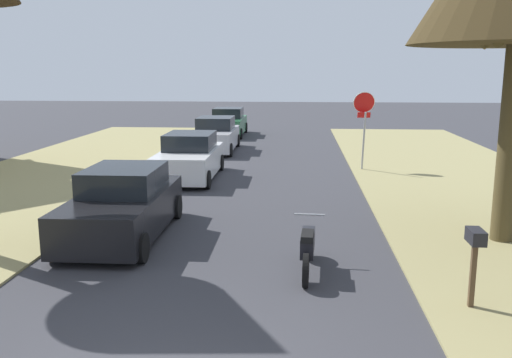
{
  "coord_description": "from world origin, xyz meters",
  "views": [
    {
      "loc": [
        1.6,
        -5.0,
        3.75
      ],
      "look_at": [
        0.64,
        7.22,
        1.3
      ],
      "focal_mm": 38.51,
      "sensor_mm": 36.0,
      "label": 1
    }
  ],
  "objects_px": {
    "parked_sedan_green": "(228,123)",
    "parked_sedan_silver": "(215,136)",
    "stop_sign_far": "(364,114)",
    "parked_motorcycle": "(308,248)",
    "parked_sedan_black": "(123,205)",
    "curbside_mailbox": "(475,246)",
    "parked_sedan_white": "(189,158)"
  },
  "relations": [
    {
      "from": "parked_sedan_green",
      "to": "parked_sedan_silver",
      "type": "bearing_deg",
      "value": -88.1
    },
    {
      "from": "stop_sign_far",
      "to": "parked_sedan_green",
      "type": "bearing_deg",
      "value": 121.18
    },
    {
      "from": "parked_motorcycle",
      "to": "parked_sedan_black",
      "type": "bearing_deg",
      "value": 154.79
    },
    {
      "from": "parked_sedan_silver",
      "to": "stop_sign_far",
      "type": "bearing_deg",
      "value": -35.8
    },
    {
      "from": "parked_sedan_black",
      "to": "parked_sedan_green",
      "type": "distance_m",
      "value": 19.59
    },
    {
      "from": "parked_sedan_silver",
      "to": "curbside_mailbox",
      "type": "height_order",
      "value": "parked_sedan_silver"
    },
    {
      "from": "stop_sign_far",
      "to": "parked_sedan_silver",
      "type": "bearing_deg",
      "value": 144.2
    },
    {
      "from": "parked_sedan_black",
      "to": "parked_sedan_silver",
      "type": "distance_m",
      "value": 13.4
    },
    {
      "from": "parked_sedan_white",
      "to": "curbside_mailbox",
      "type": "xyz_separation_m",
      "value": [
        6.56,
        -10.24,
        0.33
      ]
    },
    {
      "from": "parked_sedan_black",
      "to": "parked_sedan_white",
      "type": "bearing_deg",
      "value": 88.65
    },
    {
      "from": "parked_sedan_black",
      "to": "parked_motorcycle",
      "type": "bearing_deg",
      "value": -25.21
    },
    {
      "from": "stop_sign_far",
      "to": "parked_motorcycle",
      "type": "xyz_separation_m",
      "value": [
        -2.2,
        -10.83,
        -1.65
      ]
    },
    {
      "from": "stop_sign_far",
      "to": "parked_motorcycle",
      "type": "distance_m",
      "value": 11.17
    },
    {
      "from": "parked_sedan_green",
      "to": "parked_motorcycle",
      "type": "height_order",
      "value": "parked_sedan_green"
    },
    {
      "from": "parked_sedan_black",
      "to": "parked_motorcycle",
      "type": "relative_size",
      "value": 2.15
    },
    {
      "from": "parked_sedan_green",
      "to": "curbside_mailbox",
      "type": "relative_size",
      "value": 3.48
    },
    {
      "from": "parked_sedan_white",
      "to": "parked_sedan_silver",
      "type": "bearing_deg",
      "value": 90.78
    },
    {
      "from": "parked_sedan_silver",
      "to": "parked_sedan_green",
      "type": "height_order",
      "value": "same"
    },
    {
      "from": "parked_sedan_black",
      "to": "parked_sedan_green",
      "type": "relative_size",
      "value": 1.0
    },
    {
      "from": "stop_sign_far",
      "to": "parked_sedan_green",
      "type": "relative_size",
      "value": 0.66
    },
    {
      "from": "parked_sedan_silver",
      "to": "parked_sedan_white",
      "type": "bearing_deg",
      "value": -89.22
    },
    {
      "from": "curbside_mailbox",
      "to": "parked_motorcycle",
      "type": "bearing_deg",
      "value": 150.78
    },
    {
      "from": "parked_sedan_green",
      "to": "curbside_mailbox",
      "type": "bearing_deg",
      "value": -73.4
    },
    {
      "from": "parked_sedan_white",
      "to": "parked_sedan_green",
      "type": "relative_size",
      "value": 1.0
    },
    {
      "from": "parked_sedan_black",
      "to": "parked_sedan_green",
      "type": "xyz_separation_m",
      "value": [
        -0.13,
        19.59,
        0.0
      ]
    },
    {
      "from": "parked_sedan_black",
      "to": "parked_motorcycle",
      "type": "xyz_separation_m",
      "value": [
        4.15,
        -1.95,
        -0.24
      ]
    },
    {
      "from": "parked_sedan_silver",
      "to": "parked_motorcycle",
      "type": "relative_size",
      "value": 2.15
    },
    {
      "from": "parked_motorcycle",
      "to": "curbside_mailbox",
      "type": "bearing_deg",
      "value": -29.22
    },
    {
      "from": "parked_sedan_green",
      "to": "parked_motorcycle",
      "type": "distance_m",
      "value": 21.96
    },
    {
      "from": "parked_sedan_white",
      "to": "parked_motorcycle",
      "type": "distance_m",
      "value": 9.67
    },
    {
      "from": "stop_sign_far",
      "to": "parked_sedan_silver",
      "type": "height_order",
      "value": "stop_sign_far"
    },
    {
      "from": "parked_sedan_black",
      "to": "parked_motorcycle",
      "type": "height_order",
      "value": "parked_sedan_black"
    }
  ]
}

